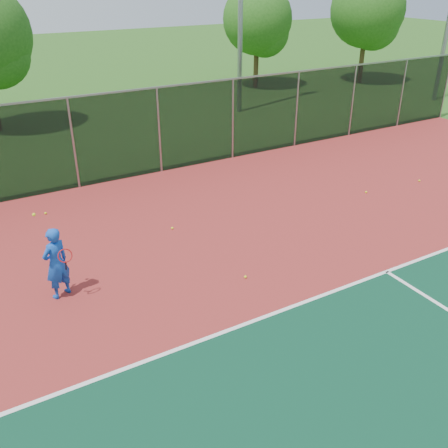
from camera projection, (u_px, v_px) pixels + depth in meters
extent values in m
plane|color=#255518|center=(431.00, 382.00, 8.87)|extent=(120.00, 120.00, 0.00)
cube|color=maroon|center=(353.00, 320.00, 10.41)|extent=(30.00, 20.00, 0.02)
cube|color=white|center=(387.00, 272.00, 12.06)|extent=(22.00, 0.10, 0.00)
cube|color=black|center=(159.00, 131.00, 17.45)|extent=(30.00, 0.04, 3.00)
cube|color=gray|center=(156.00, 87.00, 16.77)|extent=(30.00, 0.06, 0.06)
imported|color=blue|center=(56.00, 263.00, 10.83)|extent=(0.73, 0.62, 1.68)
cylinder|color=black|center=(66.00, 266.00, 10.69)|extent=(0.03, 0.15, 0.27)
torus|color=#A51414|center=(65.00, 256.00, 10.48)|extent=(0.30, 0.13, 0.29)
sphere|color=yellow|center=(34.00, 215.00, 10.25)|extent=(0.07, 0.07, 0.07)
sphere|color=yellow|center=(245.00, 277.00, 11.81)|extent=(0.07, 0.07, 0.07)
sphere|color=yellow|center=(419.00, 181.00, 17.22)|extent=(0.07, 0.07, 0.07)
sphere|color=yellow|center=(46.00, 213.00, 14.90)|extent=(0.07, 0.07, 0.07)
sphere|color=yellow|center=(366.00, 192.00, 16.33)|extent=(0.07, 0.07, 0.07)
sphere|color=yellow|center=(172.00, 228.00, 14.04)|extent=(0.07, 0.07, 0.07)
cylinder|color=#3D2A16|center=(256.00, 68.00, 30.73)|extent=(0.30, 0.30, 2.31)
sphere|color=#205316|center=(257.00, 19.00, 29.45)|extent=(4.10, 4.10, 4.10)
sphere|color=#205316|center=(265.00, 33.00, 29.74)|extent=(2.82, 2.82, 2.82)
cylinder|color=#3D2A16|center=(361.00, 62.00, 32.03)|extent=(0.30, 0.30, 2.55)
sphere|color=#205316|center=(368.00, 9.00, 30.61)|extent=(4.54, 4.54, 4.54)
sphere|color=#205316|center=(374.00, 24.00, 30.94)|extent=(3.12, 3.12, 3.12)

